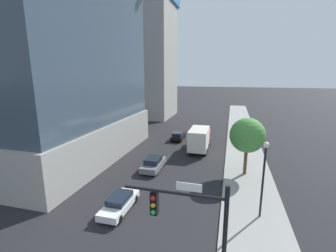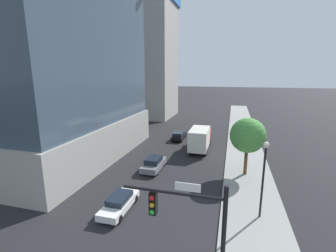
{
  "view_description": "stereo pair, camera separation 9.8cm",
  "coord_description": "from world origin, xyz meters",
  "px_view_note": "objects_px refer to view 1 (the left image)",
  "views": [
    {
      "loc": [
        6.25,
        -4.41,
        11.02
      ],
      "look_at": [
        1.01,
        15.09,
        6.52
      ],
      "focal_mm": 25.33,
      "sensor_mm": 36.0,
      "label": 1
    },
    {
      "loc": [
        6.34,
        -4.38,
        11.02
      ],
      "look_at": [
        1.01,
        15.09,
        6.52
      ],
      "focal_mm": 25.33,
      "sensor_mm": 36.0,
      "label": 2
    }
  ],
  "objects_px": {
    "construction_building": "(144,50)",
    "street_tree": "(247,135)",
    "traffic_light_pole": "(193,227)",
    "street_lamp": "(264,169)",
    "car_white": "(119,203)",
    "car_black": "(178,135)",
    "box_truck": "(200,138)",
    "car_gray": "(153,164)"
  },
  "relations": [
    {
      "from": "construction_building",
      "to": "street_tree",
      "type": "distance_m",
      "value": 41.96
    },
    {
      "from": "street_tree",
      "to": "construction_building",
      "type": "bearing_deg",
      "value": 126.17
    },
    {
      "from": "traffic_light_pole",
      "to": "street_lamp",
      "type": "distance_m",
      "value": 9.55
    },
    {
      "from": "car_white",
      "to": "car_black",
      "type": "xyz_separation_m",
      "value": [
        -0.0,
        22.08,
        0.05
      ]
    },
    {
      "from": "car_white",
      "to": "box_truck",
      "type": "distance_m",
      "value": 17.85
    },
    {
      "from": "car_black",
      "to": "box_truck",
      "type": "distance_m",
      "value": 6.48
    },
    {
      "from": "construction_building",
      "to": "traffic_light_pole",
      "type": "bearing_deg",
      "value": -67.32
    },
    {
      "from": "street_tree",
      "to": "box_truck",
      "type": "height_order",
      "value": "street_tree"
    },
    {
      "from": "street_lamp",
      "to": "street_tree",
      "type": "height_order",
      "value": "street_tree"
    },
    {
      "from": "car_white",
      "to": "car_gray",
      "type": "bearing_deg",
      "value": 90.0
    },
    {
      "from": "car_gray",
      "to": "construction_building",
      "type": "bearing_deg",
      "value": 111.87
    },
    {
      "from": "street_lamp",
      "to": "car_black",
      "type": "xyz_separation_m",
      "value": [
        -11.01,
        20.23,
        -3.36
      ]
    },
    {
      "from": "street_lamp",
      "to": "car_white",
      "type": "distance_m",
      "value": 11.67
    },
    {
      "from": "car_gray",
      "to": "box_truck",
      "type": "bearing_deg",
      "value": 63.65
    },
    {
      "from": "car_black",
      "to": "box_truck",
      "type": "bearing_deg",
      "value": -48.45
    },
    {
      "from": "construction_building",
      "to": "street_tree",
      "type": "xyz_separation_m",
      "value": [
        23.71,
        -32.43,
        -12.13
      ]
    },
    {
      "from": "street_tree",
      "to": "box_truck",
      "type": "distance_m",
      "value": 9.89
    },
    {
      "from": "street_tree",
      "to": "car_gray",
      "type": "distance_m",
      "value": 10.98
    },
    {
      "from": "construction_building",
      "to": "car_white",
      "type": "height_order",
      "value": "construction_building"
    },
    {
      "from": "car_gray",
      "to": "box_truck",
      "type": "height_order",
      "value": "box_truck"
    },
    {
      "from": "traffic_light_pole",
      "to": "car_gray",
      "type": "height_order",
      "value": "traffic_light_pole"
    },
    {
      "from": "traffic_light_pole",
      "to": "box_truck",
      "type": "bearing_deg",
      "value": 96.72
    },
    {
      "from": "construction_building",
      "to": "street_tree",
      "type": "height_order",
      "value": "construction_building"
    },
    {
      "from": "street_lamp",
      "to": "car_gray",
      "type": "xyz_separation_m",
      "value": [
        -11.01,
        6.91,
        -3.35
      ]
    },
    {
      "from": "construction_building",
      "to": "car_black",
      "type": "distance_m",
      "value": 29.1
    },
    {
      "from": "box_truck",
      "to": "construction_building",
      "type": "bearing_deg",
      "value": 125.27
    },
    {
      "from": "traffic_light_pole",
      "to": "car_black",
      "type": "height_order",
      "value": "traffic_light_pole"
    },
    {
      "from": "construction_building",
      "to": "box_truck",
      "type": "bearing_deg",
      "value": -54.73
    },
    {
      "from": "traffic_light_pole",
      "to": "car_gray",
      "type": "relative_size",
      "value": 1.46
    },
    {
      "from": "car_black",
      "to": "car_gray",
      "type": "height_order",
      "value": "car_gray"
    },
    {
      "from": "car_black",
      "to": "box_truck",
      "type": "xyz_separation_m",
      "value": [
        4.23,
        -4.77,
        1.15
      ]
    },
    {
      "from": "car_black",
      "to": "car_gray",
      "type": "bearing_deg",
      "value": -90.0
    },
    {
      "from": "street_tree",
      "to": "car_gray",
      "type": "xyz_separation_m",
      "value": [
        -10.23,
        -1.15,
        -3.81
      ]
    },
    {
      "from": "car_white",
      "to": "box_truck",
      "type": "height_order",
      "value": "box_truck"
    },
    {
      "from": "street_lamp",
      "to": "car_white",
      "type": "xyz_separation_m",
      "value": [
        -11.01,
        -1.85,
        -3.41
      ]
    },
    {
      "from": "street_lamp",
      "to": "box_truck",
      "type": "bearing_deg",
      "value": 113.67
    },
    {
      "from": "construction_building",
      "to": "traffic_light_pole",
      "type": "distance_m",
      "value": 54.68
    },
    {
      "from": "traffic_light_pole",
      "to": "box_truck",
      "type": "relative_size",
      "value": 0.87
    },
    {
      "from": "construction_building",
      "to": "car_black",
      "type": "bearing_deg",
      "value": -56.37
    },
    {
      "from": "street_tree",
      "to": "car_white",
      "type": "xyz_separation_m",
      "value": [
        -10.23,
        -9.91,
        -3.87
      ]
    },
    {
      "from": "construction_building",
      "to": "car_white",
      "type": "bearing_deg",
      "value": -72.34
    },
    {
      "from": "car_white",
      "to": "car_gray",
      "type": "distance_m",
      "value": 8.76
    }
  ]
}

